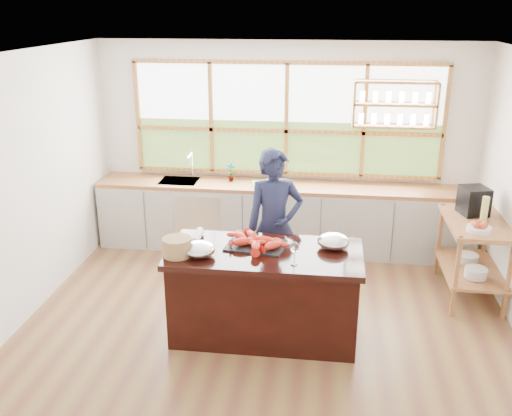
% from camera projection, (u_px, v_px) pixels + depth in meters
% --- Properties ---
extents(ground_plane, '(5.00, 5.00, 0.00)m').
position_uv_depth(ground_plane, '(267.00, 323.00, 5.92)').
color(ground_plane, olive).
extents(room_shell, '(5.02, 4.52, 2.71)m').
position_uv_depth(room_shell, '(276.00, 146.00, 5.80)').
color(room_shell, silver).
rests_on(room_shell, ground_plane).
extents(back_counter, '(4.90, 0.63, 0.90)m').
position_uv_depth(back_counter, '(282.00, 217.00, 7.58)').
color(back_counter, '#BAB7B0').
rests_on(back_counter, ground_plane).
extents(right_shelf_unit, '(0.62, 1.10, 0.90)m').
position_uv_depth(right_shelf_unit, '(473.00, 246.00, 6.28)').
color(right_shelf_unit, '#A9673B').
rests_on(right_shelf_unit, ground_plane).
extents(island, '(1.85, 0.90, 0.90)m').
position_uv_depth(island, '(265.00, 293.00, 5.58)').
color(island, black).
rests_on(island, ground_plane).
extents(cook, '(0.72, 0.58, 1.71)m').
position_uv_depth(cook, '(275.00, 226.00, 6.15)').
color(cook, '#181C39').
rests_on(cook, ground_plane).
extents(potted_plant, '(0.15, 0.12, 0.25)m').
position_uv_depth(potted_plant, '(231.00, 172.00, 7.53)').
color(potted_plant, slate).
rests_on(potted_plant, back_counter).
extents(cutting_board, '(0.46, 0.39, 0.01)m').
position_uv_depth(cutting_board, '(268.00, 184.00, 7.45)').
color(cutting_board, '#6CC643').
rests_on(cutting_board, back_counter).
extents(espresso_machine, '(0.34, 0.35, 0.31)m').
position_uv_depth(espresso_machine, '(474.00, 201.00, 6.34)').
color(espresso_machine, black).
rests_on(espresso_machine, right_shelf_unit).
extents(wine_bottle, '(0.09, 0.09, 0.30)m').
position_uv_depth(wine_bottle, '(485.00, 210.00, 6.08)').
color(wine_bottle, '#C8C968').
rests_on(wine_bottle, right_shelf_unit).
extents(fruit_bowl, '(0.24, 0.24, 0.11)m').
position_uv_depth(fruit_bowl, '(479.00, 227.00, 5.89)').
color(fruit_bowl, silver).
rests_on(fruit_bowl, right_shelf_unit).
extents(slate_board, '(0.60, 0.47, 0.02)m').
position_uv_depth(slate_board, '(256.00, 245.00, 5.54)').
color(slate_board, black).
rests_on(slate_board, island).
extents(lobster_pile, '(0.55, 0.48, 0.08)m').
position_uv_depth(lobster_pile, '(255.00, 241.00, 5.51)').
color(lobster_pile, red).
rests_on(lobster_pile, slate_board).
extents(mixing_bowl_left, '(0.30, 0.30, 0.15)m').
position_uv_depth(mixing_bowl_left, '(199.00, 249.00, 5.31)').
color(mixing_bowl_left, silver).
rests_on(mixing_bowl_left, island).
extents(mixing_bowl_right, '(0.31, 0.31, 0.15)m').
position_uv_depth(mixing_bowl_right, '(333.00, 241.00, 5.48)').
color(mixing_bowl_right, silver).
rests_on(mixing_bowl_right, island).
extents(wine_glass, '(0.08, 0.08, 0.22)m').
position_uv_depth(wine_glass, '(294.00, 248.00, 5.09)').
color(wine_glass, silver).
rests_on(wine_glass, island).
extents(wicker_basket, '(0.27, 0.27, 0.17)m').
position_uv_depth(wicker_basket, '(177.00, 247.00, 5.31)').
color(wicker_basket, '#9D7C4A').
rests_on(wicker_basket, island).
extents(parchment_roll, '(0.09, 0.30, 0.08)m').
position_uv_depth(parchment_roll, '(197.00, 236.00, 5.68)').
color(parchment_roll, white).
rests_on(parchment_roll, island).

